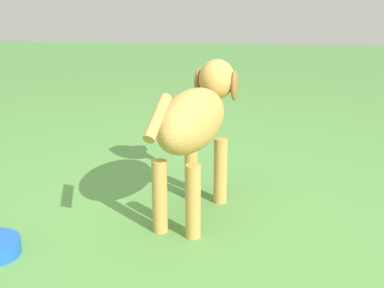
# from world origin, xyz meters

# --- Properties ---
(ground) EXTENTS (14.00, 14.00, 0.00)m
(ground) POSITION_xyz_m (0.00, 0.00, 0.00)
(ground) COLOR #548C42
(dog) EXTENTS (0.36, 0.95, 0.65)m
(dog) POSITION_xyz_m (0.15, 0.28, 0.43)
(dog) COLOR #C69347
(dog) RESTS_ON ground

